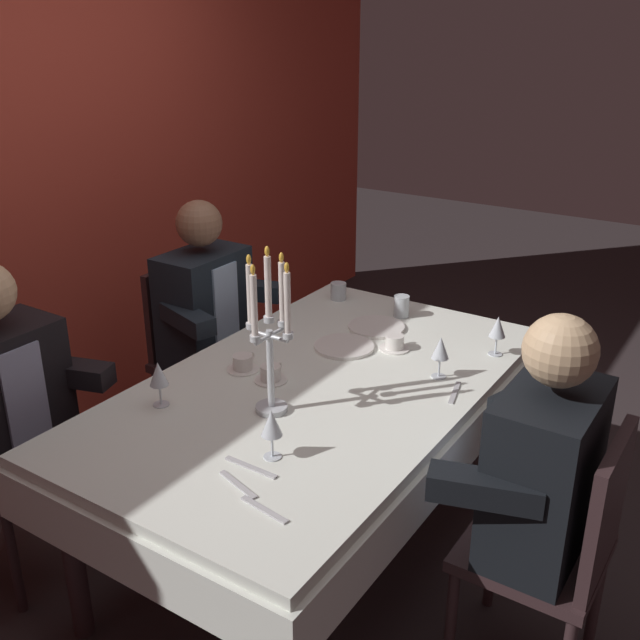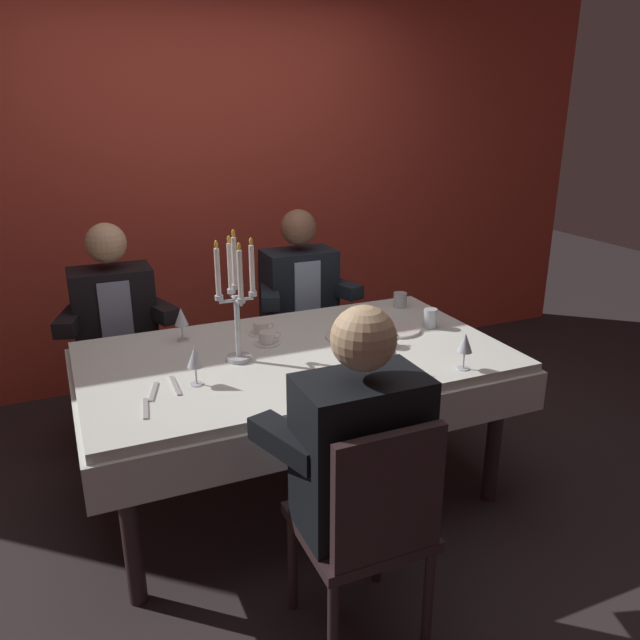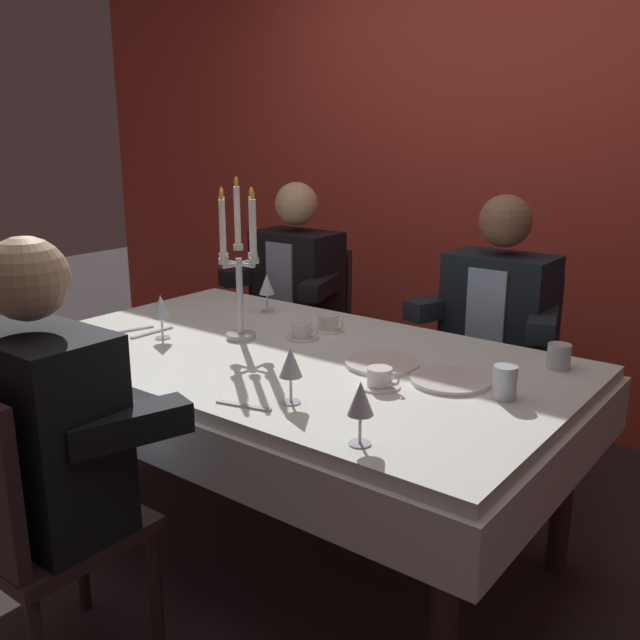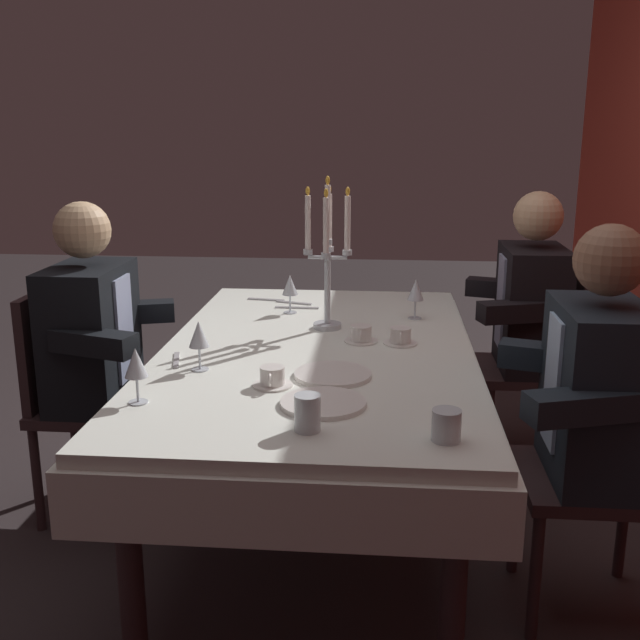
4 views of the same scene
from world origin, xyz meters
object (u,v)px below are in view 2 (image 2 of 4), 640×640
Objects in this scene: dining_table at (296,376)px; wine_glass_2 at (465,344)px; wine_glass_1 at (181,318)px; coffee_cup_1 at (386,341)px; seated_diner_1 at (362,452)px; candelabra at (236,300)px; dinner_plate_1 at (350,336)px; coffee_cup_2 at (261,329)px; wine_glass_3 at (195,358)px; wine_glass_0 at (389,346)px; coffee_cup_0 at (267,339)px; seated_diner_2 at (299,293)px; water_tumbler_0 at (430,318)px; water_tumbler_1 at (400,300)px; dinner_plate_0 at (396,329)px; seated_diner_0 at (114,316)px.

wine_glass_2 reaches higher than dining_table.
wine_glass_1 is at bearing 141.52° from wine_glass_2.
coffee_cup_1 is 0.95m from seated_diner_1.
candelabra is 0.64m from dinner_plate_1.
wine_glass_2 is 1.24× the size of coffee_cup_2.
candelabra reaches higher than seated_diner_1.
wine_glass_1 is 1.00× the size of wine_glass_3.
wine_glass_0 and wine_glass_3 have the same top height.
coffee_cup_0 is (-0.40, 0.08, 0.02)m from dinner_plate_1.
seated_diner_2 reaches higher than dinner_plate_1.
coffee_cup_2 is (-0.82, 0.25, -0.02)m from water_tumbler_0.
seated_diner_2 reaches higher than wine_glass_3.
wine_glass_1 is at bearing 117.21° from candelabra.
water_tumbler_1 is at bearing 1.64° from wine_glass_1.
dining_table is at bearing -112.62° from seated_diner_2.
coffee_cup_0 is at bearing 37.23° from candelabra.
candelabra is 7.21× the size of water_tumbler_1.
seated_diner_1 is (-0.68, -0.95, -0.01)m from dinner_plate_0.
seated_diner_1 reaches higher than wine_glass_0.
wine_glass_0 reaches higher than dining_table.
wine_glass_0 is at bearing -123.54° from dinner_plate_0.
wine_glass_1 reaches higher than water_tumbler_0.
seated_diner_2 is (-0.38, 0.84, -0.05)m from water_tumbler_0.
seated_diner_1 is (-0.43, -0.96, -0.01)m from dinner_plate_1.
water_tumbler_1 is at bearing 53.72° from coffee_cup_1.
seated_diner_1 is at bearing -126.99° from wine_glass_0.
dining_table is 7.88× the size of dinner_plate_1.
coffee_cup_0 is at bearing -30.13° from wine_glass_1.
seated_diner_0 is at bearing 137.15° from coffee_cup_2.
seated_diner_0 is (-1.45, 0.84, -0.05)m from water_tumbler_0.
candelabra is 2.38× the size of dinner_plate_1.
seated_diner_1 is (0.15, -0.90, -0.28)m from candelabra.
candelabra is 4.45× the size of coffee_cup_2.
dinner_plate_1 is 1.87× the size of coffee_cup_0.
wine_glass_1 is (-0.18, 0.35, -0.16)m from candelabra.
water_tumbler_1 is at bearing 56.70° from dinner_plate_0.
coffee_cup_0 is at bearing -164.30° from water_tumbler_1.
dinner_plate_0 is 0.66m from coffee_cup_0.
seated_diner_0 is at bearing 130.30° from coffee_cup_0.
wine_glass_3 is at bearing -142.75° from candelabra.
wine_glass_1 is at bearing -147.09° from seated_diner_2.
seated_diner_0 is 1.07m from seated_diner_2.
wine_glass_2 is at bearing -62.63° from dinner_plate_1.
wine_glass_1 is at bearing 104.72° from seated_diner_1.
wine_glass_0 is 1.00× the size of wine_glass_2.
dining_table is at bearing -62.17° from coffee_cup_0.
seated_diner_2 is at bearing 74.80° from seated_diner_1.
water_tumbler_1 is 0.07× the size of seated_diner_0.
dinner_plate_1 is 0.44m from coffee_cup_2.
seated_diner_1 is (0.59, -1.77, 0.00)m from seated_diner_0.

